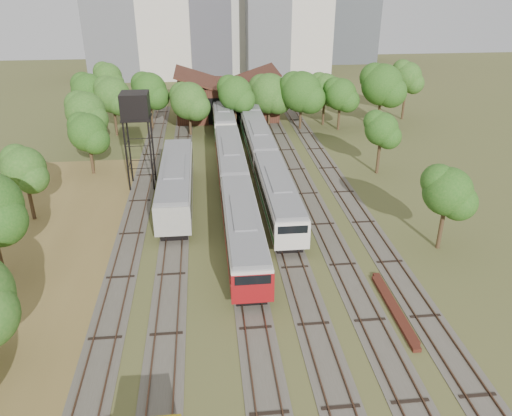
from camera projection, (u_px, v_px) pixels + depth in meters
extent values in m
plane|color=#475123|center=(293.00, 359.00, 31.21)|extent=(240.00, 240.00, 0.00)
cube|color=brown|center=(33.00, 301.00, 36.67)|extent=(14.00, 60.00, 0.04)
cube|color=#4C473D|center=(140.00, 201.00, 52.48)|extent=(2.60, 80.00, 0.06)
cube|color=#472D1E|center=(133.00, 200.00, 52.37)|extent=(0.08, 80.00, 0.14)
cube|color=#472D1E|center=(146.00, 200.00, 52.51)|extent=(0.08, 80.00, 0.14)
cube|color=#4C473D|center=(178.00, 199.00, 52.86)|extent=(2.60, 80.00, 0.06)
cube|color=#472D1E|center=(171.00, 199.00, 52.75)|extent=(0.08, 80.00, 0.14)
cube|color=#472D1E|center=(185.00, 198.00, 52.88)|extent=(0.08, 80.00, 0.14)
cube|color=#4C473D|center=(234.00, 197.00, 53.42)|extent=(2.60, 80.00, 0.06)
cube|color=#472D1E|center=(228.00, 196.00, 53.32)|extent=(0.08, 80.00, 0.14)
cube|color=#472D1E|center=(241.00, 196.00, 53.45)|extent=(0.08, 80.00, 0.14)
cube|color=#4C473D|center=(271.00, 195.00, 53.80)|extent=(2.60, 80.00, 0.06)
cube|color=#472D1E|center=(265.00, 195.00, 53.70)|extent=(0.08, 80.00, 0.14)
cube|color=#472D1E|center=(278.00, 194.00, 53.83)|extent=(0.08, 80.00, 0.14)
cube|color=#4C473D|center=(308.00, 194.00, 54.18)|extent=(2.60, 80.00, 0.06)
cube|color=#472D1E|center=(301.00, 193.00, 54.08)|extent=(0.08, 80.00, 0.14)
cube|color=#472D1E|center=(314.00, 193.00, 54.21)|extent=(0.08, 80.00, 0.14)
cube|color=#4C473D|center=(344.00, 192.00, 54.56)|extent=(2.60, 80.00, 0.06)
cube|color=#472D1E|center=(337.00, 192.00, 54.46)|extent=(0.08, 80.00, 0.14)
cube|color=#472D1E|center=(350.00, 191.00, 54.59)|extent=(0.08, 80.00, 0.14)
cube|color=black|center=(243.00, 247.00, 42.95)|extent=(2.26, 15.64, 0.82)
cube|color=beige|center=(243.00, 230.00, 42.22)|extent=(2.98, 17.00, 2.57)
cube|color=black|center=(243.00, 227.00, 42.09)|extent=(3.04, 15.64, 0.87)
cube|color=slate|center=(243.00, 214.00, 41.58)|extent=(2.74, 16.66, 0.37)
cube|color=maroon|center=(243.00, 237.00, 42.53)|extent=(3.04, 16.66, 0.46)
cube|color=maroon|center=(253.00, 288.00, 34.70)|extent=(3.02, 0.25, 2.31)
cube|color=black|center=(231.00, 173.00, 58.64)|extent=(2.26, 15.64, 0.82)
cube|color=beige|center=(231.00, 159.00, 57.91)|extent=(2.98, 17.00, 2.57)
cube|color=black|center=(231.00, 157.00, 57.78)|extent=(3.04, 15.64, 0.87)
cube|color=slate|center=(230.00, 147.00, 57.27)|extent=(2.74, 16.66, 0.37)
cube|color=maroon|center=(231.00, 165.00, 58.22)|extent=(3.04, 16.66, 0.46)
cube|color=black|center=(277.00, 210.00, 49.61)|extent=(2.25, 15.64, 0.82)
cube|color=beige|center=(278.00, 195.00, 48.88)|extent=(2.96, 17.00, 2.55)
cube|color=black|center=(278.00, 192.00, 48.74)|extent=(3.02, 15.64, 0.87)
cube|color=slate|center=(278.00, 181.00, 48.24)|extent=(2.73, 16.66, 0.37)
cube|color=#1A6B22|center=(277.00, 201.00, 49.19)|extent=(3.02, 16.66, 0.46)
cube|color=beige|center=(292.00, 237.00, 41.35)|extent=(3.00, 0.25, 2.30)
cube|color=black|center=(258.00, 152.00, 65.30)|extent=(2.25, 15.64, 0.82)
cube|color=beige|center=(258.00, 140.00, 64.57)|extent=(2.96, 17.00, 2.55)
cube|color=black|center=(258.00, 138.00, 64.43)|extent=(3.02, 15.64, 0.87)
cube|color=slate|center=(258.00, 129.00, 63.94)|extent=(2.73, 16.66, 0.37)
cube|color=#1A6B22|center=(258.00, 145.00, 64.88)|extent=(3.02, 16.66, 0.46)
cube|color=black|center=(246.00, 117.00, 80.99)|extent=(2.25, 15.64, 0.82)
cube|color=beige|center=(246.00, 106.00, 80.26)|extent=(2.96, 17.00, 2.55)
cube|color=black|center=(246.00, 105.00, 80.13)|extent=(3.02, 15.64, 0.87)
cube|color=slate|center=(246.00, 97.00, 79.63)|extent=(2.73, 16.66, 0.37)
cube|color=#1A6B22|center=(246.00, 111.00, 80.57)|extent=(3.02, 16.66, 0.46)
cube|color=black|center=(224.00, 128.00, 75.23)|extent=(2.23, 14.72, 0.81)
cube|color=beige|center=(223.00, 117.00, 74.51)|extent=(2.94, 16.00, 2.53)
cube|color=black|center=(223.00, 115.00, 74.38)|extent=(3.00, 14.72, 0.86)
cube|color=slate|center=(223.00, 108.00, 73.88)|extent=(2.71, 15.68, 0.37)
cube|color=#1A6B22|center=(223.00, 122.00, 74.82)|extent=(3.00, 15.68, 0.46)
cube|color=beige|center=(226.00, 134.00, 67.44)|extent=(2.98, 0.25, 2.28)
cube|color=black|center=(177.00, 199.00, 51.98)|extent=(2.45, 16.56, 0.89)
cube|color=gray|center=(176.00, 182.00, 51.19)|extent=(3.23, 18.00, 2.78)
cube|color=black|center=(176.00, 179.00, 51.04)|extent=(3.29, 16.56, 0.95)
cube|color=slate|center=(175.00, 168.00, 50.50)|extent=(2.97, 17.64, 0.40)
cylinder|color=black|center=(127.00, 157.00, 53.37)|extent=(0.19, 0.19, 7.69)
cylinder|color=black|center=(151.00, 157.00, 53.62)|extent=(0.19, 0.19, 7.69)
cylinder|color=black|center=(130.00, 150.00, 55.70)|extent=(0.19, 0.19, 7.69)
cylinder|color=black|center=(153.00, 149.00, 55.95)|extent=(0.19, 0.19, 7.69)
cube|color=black|center=(136.00, 118.00, 52.95)|extent=(3.03, 3.03, 0.20)
cube|color=black|center=(135.00, 105.00, 52.35)|extent=(2.88, 2.88, 2.59)
cube|color=#4F2116|center=(394.00, 310.00, 35.46)|extent=(0.56, 8.44, 0.28)
cube|color=#4F2116|center=(394.00, 306.00, 35.95)|extent=(0.52, 8.28, 0.27)
cube|color=#3B1F15|center=(227.00, 99.00, 81.93)|extent=(16.00, 11.00, 5.50)
cube|color=#3B1F15|center=(201.00, 79.00, 80.10)|extent=(8.45, 11.55, 2.96)
cube|color=#3B1F15|center=(251.00, 78.00, 80.86)|extent=(8.45, 11.55, 2.96)
cube|color=black|center=(229.00, 111.00, 77.28)|extent=(6.40, 0.15, 4.12)
cylinder|color=#382616|center=(31.00, 200.00, 47.81)|extent=(0.36, 0.36, 4.19)
sphere|color=#1D5015|center=(24.00, 168.00, 46.41)|extent=(4.03, 4.03, 4.03)
cylinder|color=#382616|center=(91.00, 158.00, 58.74)|extent=(0.36, 0.36, 3.99)
sphere|color=#1D5015|center=(88.00, 132.00, 57.41)|extent=(4.42, 4.42, 4.42)
cylinder|color=#382616|center=(89.00, 138.00, 64.83)|extent=(0.36, 0.36, 4.48)
sphere|color=#1D5015|center=(85.00, 112.00, 63.33)|extent=(5.02, 5.02, 5.02)
cylinder|color=#382616|center=(93.00, 116.00, 74.11)|extent=(0.36, 0.36, 4.76)
sphere|color=#1D5015|center=(89.00, 91.00, 72.52)|extent=(5.02, 5.02, 5.02)
cylinder|color=#382616|center=(111.00, 98.00, 84.65)|extent=(0.36, 0.36, 4.57)
sphere|color=#1D5015|center=(108.00, 77.00, 83.12)|extent=(4.66, 4.66, 4.66)
cylinder|color=#382616|center=(115.00, 120.00, 72.27)|extent=(0.36, 0.36, 4.66)
sphere|color=#1D5015|center=(112.00, 95.00, 70.71)|extent=(5.03, 5.03, 5.03)
cylinder|color=#382616|center=(151.00, 114.00, 75.63)|extent=(0.36, 0.36, 4.56)
sphere|color=#1D5015|center=(149.00, 90.00, 74.11)|extent=(5.19, 5.19, 5.19)
cylinder|color=#382616|center=(190.00, 122.00, 72.63)|extent=(0.36, 0.36, 3.96)
sphere|color=#1D5015|center=(189.00, 101.00, 71.30)|extent=(5.31, 5.31, 5.31)
cylinder|color=#382616|center=(236.00, 117.00, 73.79)|extent=(0.36, 0.36, 4.56)
sphere|color=#1D5015|center=(235.00, 93.00, 72.26)|extent=(4.97, 4.97, 4.97)
cylinder|color=#382616|center=(269.00, 113.00, 77.43)|extent=(0.36, 0.36, 3.86)
sphere|color=#1D5015|center=(269.00, 93.00, 76.14)|extent=(6.04, 6.04, 6.04)
cylinder|color=#382616|center=(300.00, 115.00, 75.33)|extent=(0.36, 0.36, 4.43)
sphere|color=#1D5015|center=(301.00, 92.00, 73.85)|extent=(6.02, 6.02, 6.02)
cylinder|color=#382616|center=(323.00, 111.00, 77.44)|extent=(0.36, 0.36, 4.37)
sphere|color=#1D5015|center=(325.00, 89.00, 75.98)|extent=(4.71, 4.71, 4.71)
cylinder|color=#382616|center=(379.00, 111.00, 75.45)|extent=(0.36, 0.36, 5.22)
sphere|color=#1D5015|center=(382.00, 85.00, 73.71)|extent=(6.08, 6.08, 6.08)
cylinder|color=#382616|center=(404.00, 103.00, 80.12)|extent=(0.36, 0.36, 5.39)
sphere|color=#1D5015|center=(407.00, 76.00, 78.32)|extent=(4.43, 4.43, 4.43)
cylinder|color=#382616|center=(441.00, 226.00, 42.81)|extent=(0.36, 0.36, 4.24)
sphere|color=#1D5015|center=(448.00, 191.00, 41.39)|extent=(4.10, 4.10, 4.10)
cylinder|color=#382616|center=(378.00, 156.00, 58.82)|extent=(0.36, 0.36, 4.27)
sphere|color=#1D5015|center=(381.00, 129.00, 57.39)|extent=(3.86, 3.86, 3.86)
cylinder|color=#382616|center=(339.00, 116.00, 75.00)|extent=(0.36, 0.36, 4.22)
sphere|color=#1D5015|center=(341.00, 94.00, 73.59)|extent=(4.69, 4.69, 4.69)
cube|color=#44484D|center=(352.00, 4.00, 127.01)|extent=(12.00, 12.00, 28.00)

